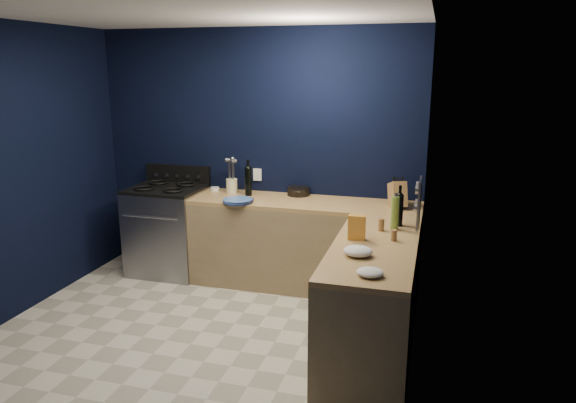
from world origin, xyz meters
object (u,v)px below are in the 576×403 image
(knife_block, at_px, (397,195))
(gas_range, at_px, (168,231))
(utensil_crock, at_px, (232,186))
(plate_stack, at_px, (238,201))
(crouton_bag, at_px, (357,228))

(knife_block, bearing_deg, gas_range, 160.59)
(gas_range, bearing_deg, utensil_crock, 13.93)
(plate_stack, relative_size, utensil_crock, 1.97)
(plate_stack, bearing_deg, knife_block, 9.32)
(plate_stack, distance_m, knife_block, 1.55)
(plate_stack, bearing_deg, utensil_crock, 118.80)
(utensil_crock, bearing_deg, crouton_bag, -38.88)
(utensil_crock, distance_m, knife_block, 1.75)
(utensil_crock, distance_m, crouton_bag, 1.95)
(utensil_crock, relative_size, knife_block, 0.62)
(utensil_crock, xyz_separation_m, knife_block, (1.74, -0.14, 0.05))
(gas_range, xyz_separation_m, plate_stack, (0.91, -0.22, 0.46))
(gas_range, bearing_deg, plate_stack, -13.64)
(plate_stack, distance_m, crouton_bag, 1.55)
(gas_range, relative_size, crouton_bag, 4.71)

